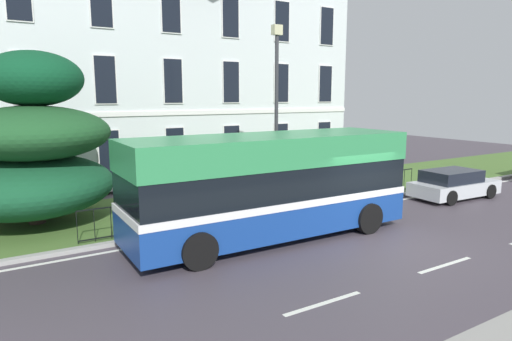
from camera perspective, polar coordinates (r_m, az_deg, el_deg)
The scene contains 7 objects.
ground_plane at distance 14.13m, azimuth 13.62°, elevation -8.17°, with size 60.00×56.00×0.18m.
georgian_townhouse at distance 25.65m, azimuth -11.46°, elevation 13.56°, with size 18.20×9.56×11.89m.
iron_verge_railing at distance 15.97m, azimuth 3.37°, elevation -3.48°, with size 13.96×0.04×0.97m.
evergreen_tree at distance 15.75m, azimuth -26.94°, elevation 2.21°, with size 5.15×5.15×5.52m.
single_decker_bus at distance 13.16m, azimuth 1.88°, elevation -1.80°, with size 8.74×2.85×3.10m.
parked_hatchback_01 at distance 20.22m, azimuth 24.10°, elevation -1.63°, with size 3.93×1.92×1.20m.
street_lamp_post at distance 16.73m, azimuth 2.65°, elevation 8.59°, with size 0.36×0.24×6.67m.
Camera 1 is at (-9.66, -8.33, 4.22)m, focal length 31.01 mm.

